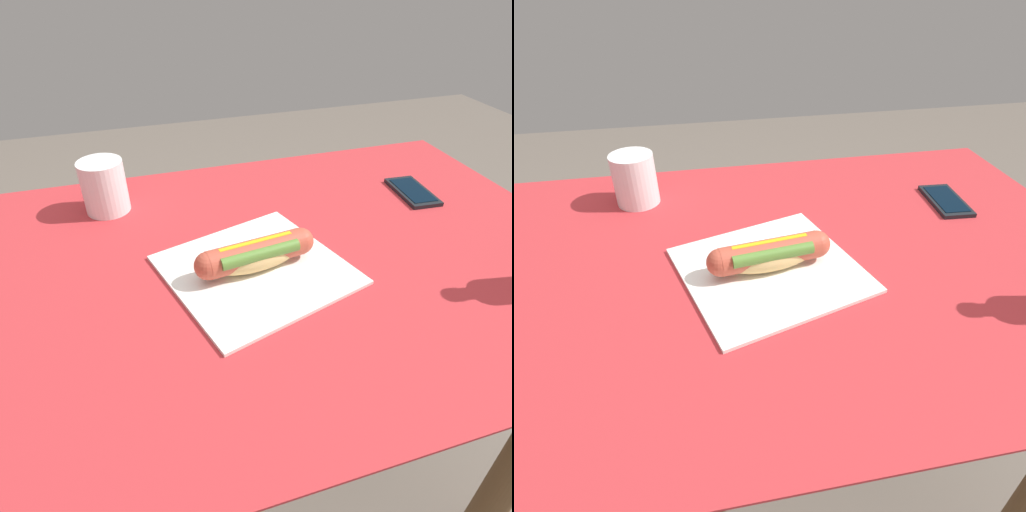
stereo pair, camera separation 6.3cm
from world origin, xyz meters
The scene contains 6 objects.
ground_plane centered at (0.00, 0.00, 0.00)m, with size 6.00×6.00×0.00m, color #6B6056.
dining_table centered at (0.00, 0.00, 0.62)m, with size 1.12×0.76×0.78m.
paper_wrapper centered at (0.04, 0.03, 0.78)m, with size 0.27×0.26×0.01m, color white.
hot_dog centered at (0.04, 0.03, 0.81)m, with size 0.20×0.07×0.05m.
cell_phone centered at (-0.36, -0.12, 0.78)m, with size 0.07×0.13×0.01m.
drinking_cup centered at (0.26, -0.24, 0.83)m, with size 0.08×0.08×0.10m, color white.
Camera 1 is at (0.20, 0.56, 1.21)m, focal length 30.53 mm.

